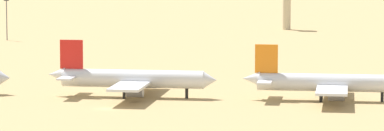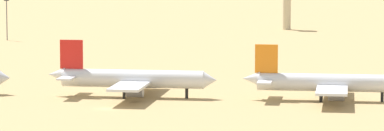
% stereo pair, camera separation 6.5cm
% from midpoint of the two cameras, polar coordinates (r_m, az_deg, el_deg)
% --- Properties ---
extents(ground, '(4000.00, 4000.00, 0.00)m').
position_cam_midpoint_polar(ground, '(226.69, -4.54, -2.28)').
color(ground, tan).
extents(parked_jet_red_3, '(38.40, 32.17, 12.71)m').
position_cam_midpoint_polar(parked_jet_red_3, '(242.57, -3.22, -0.70)').
color(parked_jet_red_3, silver).
rests_on(parked_jet_red_3, ground).
extents(parked_jet_orange_4, '(36.90, 30.88, 12.22)m').
position_cam_midpoint_polar(parked_jet_orange_4, '(238.39, 7.05, -0.90)').
color(parked_jet_orange_4, silver).
rests_on(parked_jet_orange_4, ground).
extents(light_pole_mid, '(1.80, 0.50, 14.49)m').
position_cam_midpoint_polar(light_pole_mid, '(389.61, -9.70, 2.55)').
color(light_pole_mid, '#59595E').
rests_on(light_pole_mid, ground).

